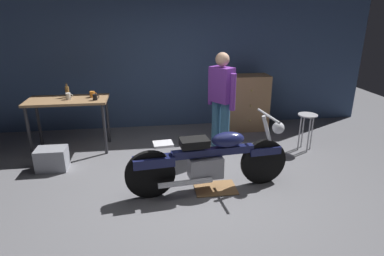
% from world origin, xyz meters
% --- Properties ---
extents(ground_plane, '(12.00, 12.00, 0.00)m').
position_xyz_m(ground_plane, '(0.00, 0.00, 0.00)').
color(ground_plane, slate).
extents(back_wall, '(8.00, 0.12, 3.10)m').
position_xyz_m(back_wall, '(0.00, 2.80, 1.55)').
color(back_wall, '#384C70').
rests_on(back_wall, ground_plane).
extents(workbench, '(1.30, 0.64, 0.90)m').
position_xyz_m(workbench, '(-1.89, 1.70, 0.79)').
color(workbench, '#99724C').
rests_on(workbench, ground_plane).
extents(motorcycle, '(2.19, 0.62, 1.00)m').
position_xyz_m(motorcycle, '(0.21, 0.04, 0.45)').
color(motorcycle, black).
rests_on(motorcycle, ground_plane).
extents(person_standing, '(0.40, 0.49, 1.67)m').
position_xyz_m(person_standing, '(0.61, 1.26, 0.93)').
color(person_standing, '#336183').
rests_on(person_standing, ground_plane).
extents(shop_stool, '(0.32, 0.32, 0.64)m').
position_xyz_m(shop_stool, '(2.08, 1.13, 0.50)').
color(shop_stool, '#B2B2B7').
rests_on(shop_stool, ground_plane).
extents(wooden_dresser, '(0.80, 0.47, 1.10)m').
position_xyz_m(wooden_dresser, '(1.39, 2.30, 0.55)').
color(wooden_dresser, '#99724C').
rests_on(wooden_dresser, ground_plane).
extents(drip_tray, '(0.56, 0.40, 0.01)m').
position_xyz_m(drip_tray, '(0.29, 0.04, 0.01)').
color(drip_tray, olive).
rests_on(drip_tray, ground_plane).
extents(storage_bin, '(0.44, 0.32, 0.34)m').
position_xyz_m(storage_bin, '(-2.04, 0.95, 0.17)').
color(storage_bin, gray).
rests_on(storage_bin, ground_plane).
extents(mug_white_ceramic, '(0.11, 0.08, 0.11)m').
position_xyz_m(mug_white_ceramic, '(-1.85, 1.67, 0.95)').
color(mug_white_ceramic, white).
rests_on(mug_white_ceramic, workbench).
extents(mug_orange_travel, '(0.12, 0.08, 0.10)m').
position_xyz_m(mug_orange_travel, '(-1.49, 1.77, 0.95)').
color(mug_orange_travel, orange).
rests_on(mug_orange_travel, workbench).
extents(mug_black_matte, '(0.11, 0.07, 0.10)m').
position_xyz_m(mug_black_matte, '(-1.41, 1.57, 0.95)').
color(mug_black_matte, black).
rests_on(mug_black_matte, workbench).
extents(bottle, '(0.06, 0.06, 0.24)m').
position_xyz_m(bottle, '(-1.90, 1.82, 1.00)').
color(bottle, olive).
rests_on(bottle, workbench).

